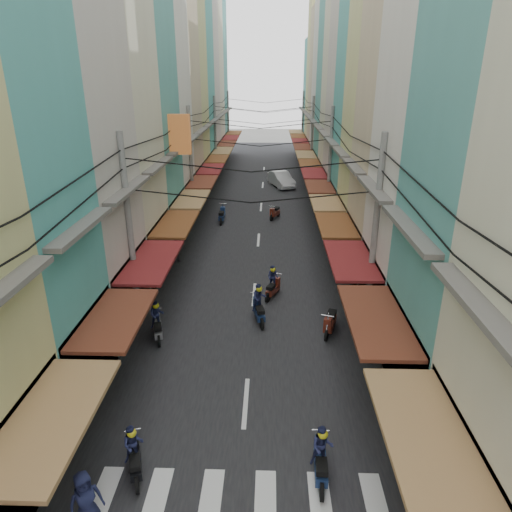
% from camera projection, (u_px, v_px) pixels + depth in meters
% --- Properties ---
extents(ground, '(160.00, 160.00, 0.00)m').
position_uv_depth(ground, '(249.00, 367.00, 17.00)').
color(ground, slate).
rests_on(ground, ground).
extents(road, '(10.00, 80.00, 0.02)m').
position_uv_depth(road, '(260.00, 214.00, 35.56)').
color(road, black).
rests_on(road, ground).
extents(sidewalk_left, '(3.00, 80.00, 0.06)m').
position_uv_depth(sidewalk_left, '(178.00, 213.00, 35.74)').
color(sidewalk_left, slate).
rests_on(sidewalk_left, ground).
extents(sidewalk_right, '(3.00, 80.00, 0.06)m').
position_uv_depth(sidewalk_right, '(344.00, 215.00, 35.36)').
color(sidewalk_right, slate).
rests_on(sidewalk_right, ground).
extents(crosswalk, '(7.55, 2.40, 0.01)m').
position_uv_depth(crosswalk, '(237.00, 509.00, 11.42)').
color(crosswalk, silver).
rests_on(crosswalk, ground).
extents(building_row_left, '(7.80, 67.67, 23.70)m').
position_uv_depth(building_row_left, '(135.00, 81.00, 28.98)').
color(building_row_left, beige).
rests_on(building_row_left, ground).
extents(building_row_right, '(7.80, 68.98, 22.59)m').
position_uv_depth(building_row_right, '(386.00, 87.00, 28.54)').
color(building_row_right, teal).
rests_on(building_row_right, ground).
extents(utility_poles, '(10.20, 66.13, 8.20)m').
position_uv_depth(utility_poles, '(259.00, 136.00, 28.49)').
color(utility_poles, gray).
rests_on(utility_poles, ground).
extents(white_car, '(5.43, 3.49, 1.79)m').
position_uv_depth(white_car, '(281.00, 187.00, 44.28)').
color(white_car, silver).
rests_on(white_car, ground).
extents(bicycle, '(1.61, 0.64, 1.09)m').
position_uv_depth(bicycle, '(456.00, 377.00, 16.41)').
color(bicycle, black).
rests_on(bicycle, ground).
extents(moving_scooters, '(7.53, 25.61, 1.79)m').
position_uv_depth(moving_scooters, '(246.00, 305.00, 20.48)').
color(moving_scooters, black).
rests_on(moving_scooters, ground).
extents(parked_scooters, '(12.78, 14.86, 0.99)m').
position_uv_depth(parked_scooters, '(417.00, 451.00, 12.59)').
color(parked_scooters, black).
rests_on(parked_scooters, ground).
extents(pedestrians, '(12.92, 21.95, 2.11)m').
position_uv_depth(pedestrians, '(152.00, 319.00, 18.31)').
color(pedestrians, '#2A212C').
rests_on(pedestrians, ground).
extents(market_umbrella, '(2.46, 2.46, 2.59)m').
position_uv_depth(market_umbrella, '(451.00, 384.00, 12.42)').
color(market_umbrella, '#B2B2B7').
rests_on(market_umbrella, ground).
extents(traffic_sign, '(0.10, 0.68, 3.12)m').
position_uv_depth(traffic_sign, '(418.00, 357.00, 13.59)').
color(traffic_sign, gray).
rests_on(traffic_sign, ground).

